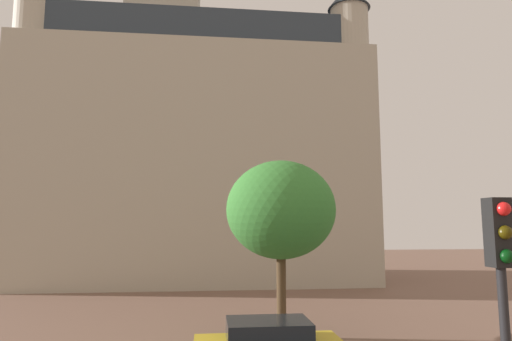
{
  "coord_description": "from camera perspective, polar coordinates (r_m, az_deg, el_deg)",
  "views": [
    {
      "loc": [
        -1.72,
        -1.32,
        4.24
      ],
      "look_at": [
        -0.3,
        11.72,
        5.88
      ],
      "focal_mm": 30.41,
      "sensor_mm": 36.0,
      "label": 1
    }
  ],
  "objects": [
    {
      "name": "traffic_light_pole",
      "position": [
        6.61,
        29.86,
        -15.18
      ],
      "size": [
        0.28,
        0.34,
        4.59
      ],
      "color": "black",
      "rests_on": "ground_plane"
    },
    {
      "name": "tree_curb_far",
      "position": [
        16.94,
        3.27,
        -5.2
      ],
      "size": [
        4.24,
        4.24,
        6.73
      ],
      "color": "#4C3823",
      "rests_on": "ground_plane"
    },
    {
      "name": "landmark_building",
      "position": [
        35.16,
        -8.25,
        3.23
      ],
      "size": [
        25.83,
        12.23,
        31.95
      ],
      "color": "#B2A893",
      "rests_on": "ground_plane"
    }
  ]
}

